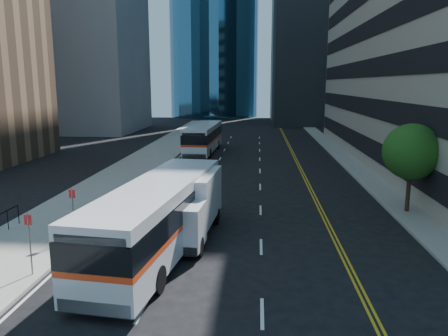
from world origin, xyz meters
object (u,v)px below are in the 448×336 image
box_truck (190,205)px  street_tree (411,152)px  bus_front (160,215)px  bus_rear (203,137)px

box_truck → street_tree: bearing=25.9°
box_truck → bus_front: bearing=-110.7°
box_truck → bus_rear: bearing=99.7°
street_tree → bus_rear: 26.40m
street_tree → box_truck: bearing=-158.1°
bus_rear → bus_front: bearing=-84.7°
street_tree → bus_rear: (-14.65, 21.87, -1.97)m
street_tree → bus_rear: street_tree is taller
bus_front → bus_rear: bearing=100.0°
street_tree → box_truck: 13.08m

